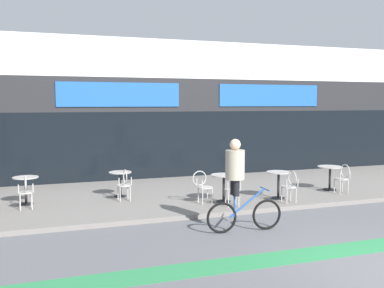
{
  "coord_description": "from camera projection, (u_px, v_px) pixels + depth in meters",
  "views": [
    {
      "loc": [
        -5.83,
        -5.58,
        2.83
      ],
      "look_at": [
        -1.35,
        6.98,
        1.61
      ],
      "focal_mm": 42.0,
      "sensor_mm": 36.0,
      "label": 1
    }
  ],
  "objects": [
    {
      "name": "sidewalk_slab",
      "position": [
        229.0,
        191.0,
        14.24
      ],
      "size": [
        40.0,
        5.5,
        0.12
      ],
      "primitive_type": "cube",
      "color": "slate",
      "rests_on": "ground"
    },
    {
      "name": "storefront_facade",
      "position": [
        182.0,
        110.0,
        18.43
      ],
      "size": [
        40.0,
        4.06,
        5.09
      ],
      "color": "silver",
      "rests_on": "ground"
    },
    {
      "name": "bike_lane_stripe",
      "position": [
        353.0,
        248.0,
        8.75
      ],
      "size": [
        36.0,
        0.7,
        0.01
      ],
      "primitive_type": "cube",
      "color": "#2D844C",
      "rests_on": "ground"
    },
    {
      "name": "bistro_table_1",
      "position": [
        26.0,
        185.0,
        11.97
      ],
      "size": [
        0.67,
        0.67,
        0.75
      ],
      "color": "black",
      "rests_on": "sidewalk_slab"
    },
    {
      "name": "bistro_table_2",
      "position": [
        120.0,
        179.0,
        12.98
      ],
      "size": [
        0.65,
        0.65,
        0.73
      ],
      "color": "black",
      "rests_on": "sidewalk_slab"
    },
    {
      "name": "bistro_table_3",
      "position": [
        224.0,
        182.0,
        12.3
      ],
      "size": [
        0.72,
        0.72,
        0.76
      ],
      "color": "black",
      "rests_on": "sidewalk_slab"
    },
    {
      "name": "bistro_table_4",
      "position": [
        279.0,
        179.0,
        12.73
      ],
      "size": [
        0.69,
        0.69,
        0.77
      ],
      "color": "black",
      "rests_on": "sidewalk_slab"
    },
    {
      "name": "bistro_table_5",
      "position": [
        330.0,
        173.0,
        13.99
      ],
      "size": [
        0.76,
        0.76,
        0.74
      ],
      "color": "black",
      "rests_on": "sidewalk_slab"
    },
    {
      "name": "cafe_chair_1_near",
      "position": [
        26.0,
        190.0,
        11.38
      ],
      "size": [
        0.43,
        0.59,
        0.9
      ],
      "rotation": [
        0.0,
        0.0,
        1.64
      ],
      "color": "#B7B2AD",
      "rests_on": "sidewalk_slab"
    },
    {
      "name": "cafe_chair_2_near",
      "position": [
        124.0,
        183.0,
        12.39
      ],
      "size": [
        0.41,
        0.58,
        0.9
      ],
      "rotation": [
        0.0,
        0.0,
        1.6
      ],
      "color": "#B7B2AD",
      "rests_on": "sidewalk_slab"
    },
    {
      "name": "cafe_chair_3_near",
      "position": [
        233.0,
        187.0,
        11.71
      ],
      "size": [
        0.45,
        0.6,
        0.9
      ],
      "rotation": [
        0.0,
        0.0,
        1.43
      ],
      "color": "#B7B2AD",
      "rests_on": "sidewalk_slab"
    },
    {
      "name": "cafe_chair_3_side",
      "position": [
        203.0,
        185.0,
        12.09
      ],
      "size": [
        0.59,
        0.43,
        0.9
      ],
      "rotation": [
        0.0,
        0.0,
        0.07
      ],
      "color": "#B7B2AD",
      "rests_on": "sidewalk_slab"
    },
    {
      "name": "cafe_chair_4_near",
      "position": [
        290.0,
        184.0,
        12.15
      ],
      "size": [
        0.41,
        0.58,
        0.9
      ],
      "rotation": [
        0.0,
        0.0,
        1.55
      ],
      "color": "#B7B2AD",
      "rests_on": "sidewalk_slab"
    },
    {
      "name": "cafe_chair_5_near",
      "position": [
        343.0,
        177.0,
        13.41
      ],
      "size": [
        0.41,
        0.58,
        0.9
      ],
      "rotation": [
        0.0,
        0.0,
        1.55
      ],
      "color": "#B7B2AD",
      "rests_on": "sidewalk_slab"
    },
    {
      "name": "cyclist_0",
      "position": [
        238.0,
        180.0,
        9.77
      ],
      "size": [
        1.75,
        0.52,
        2.06
      ],
      "rotation": [
        0.0,
        0.0,
        -0.07
      ],
      "color": "black",
      "rests_on": "ground"
    }
  ]
}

